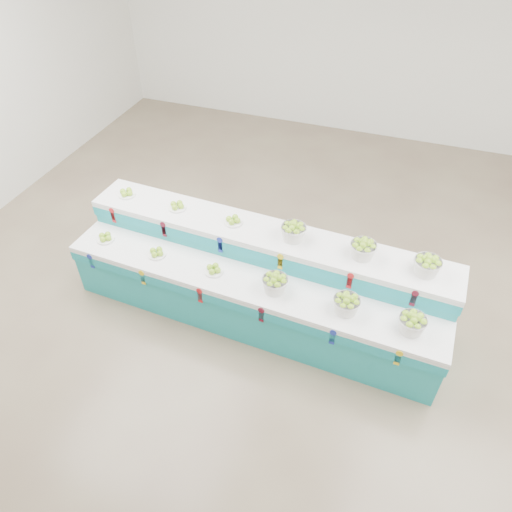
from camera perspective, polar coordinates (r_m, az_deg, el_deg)
name	(u,v)px	position (r m, az deg, el deg)	size (l,w,h in m)	color
ground	(303,318)	(5.74, 5.63, -7.43)	(10.00, 10.00, 0.00)	brown
back_wall	(390,23)	(9.05, 15.80, 25.43)	(10.00, 10.00, 0.00)	silver
display_stand	(256,279)	(5.44, 0.00, -2.84)	(4.32, 1.11, 1.02)	teal
plate_lower_left	(105,237)	(5.88, -17.72, 2.19)	(0.21, 0.21, 0.09)	white
plate_lower_mid	(157,252)	(5.52, -11.90, 0.46)	(0.21, 0.21, 0.09)	white
plate_lower_right	(214,269)	(5.21, -5.12, -1.56)	(0.21, 0.21, 0.09)	white
basket_lower_left	(275,283)	(4.96, 2.31, -3.27)	(0.28, 0.28, 0.21)	silver
basket_lower_mid	(346,304)	(4.83, 10.83, -5.68)	(0.28, 0.28, 0.21)	silver
basket_lower_right	(412,323)	(4.82, 18.30, -7.67)	(0.28, 0.28, 0.21)	silver
plate_upper_left	(126,192)	(6.03, -15.35, 7.40)	(0.21, 0.21, 0.09)	white
plate_upper_mid	(177,205)	(5.68, -9.50, 6.04)	(0.21, 0.21, 0.09)	white
plate_upper_right	(233,220)	(5.38, -2.76, 4.38)	(0.21, 0.21, 0.09)	white
basket_upper_left	(293,231)	(5.14, 4.53, 3.01)	(0.28, 0.28, 0.21)	silver
basket_upper_mid	(363,249)	(5.02, 12.78, 0.85)	(0.28, 0.28, 0.21)	silver
basket_upper_right	(427,265)	(5.01, 19.93, -1.04)	(0.28, 0.28, 0.21)	silver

